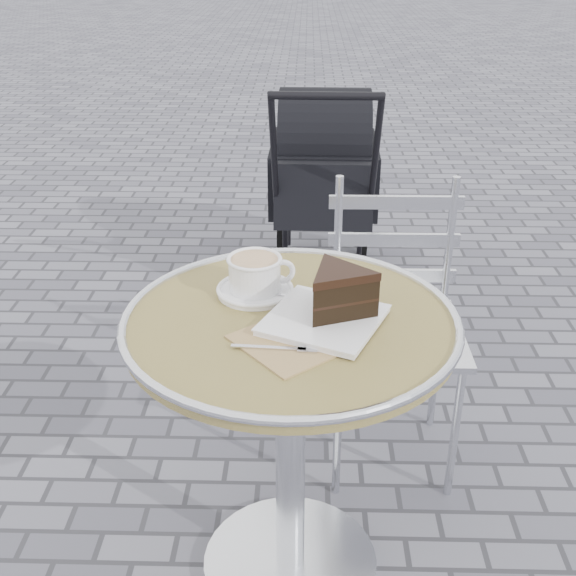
{
  "coord_description": "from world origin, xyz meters",
  "views": [
    {
      "loc": [
        0.03,
        -1.32,
        1.48
      ],
      "look_at": [
        -0.01,
        0.05,
        0.78
      ],
      "focal_mm": 45.0,
      "sensor_mm": 36.0,
      "label": 1
    }
  ],
  "objects_px": {
    "cappuccino_set": "(256,278)",
    "bistro_chair": "(393,292)",
    "cafe_table": "(291,383)",
    "baby_stroller": "(323,188)",
    "cake_plate_set": "(334,298)"
  },
  "relations": [
    {
      "from": "cafe_table",
      "to": "cake_plate_set",
      "type": "relative_size",
      "value": 2.11
    },
    {
      "from": "bistro_chair",
      "to": "baby_stroller",
      "type": "height_order",
      "value": "baby_stroller"
    },
    {
      "from": "cappuccino_set",
      "to": "baby_stroller",
      "type": "height_order",
      "value": "baby_stroller"
    },
    {
      "from": "cappuccino_set",
      "to": "baby_stroller",
      "type": "xyz_separation_m",
      "value": [
        0.18,
        1.59,
        -0.33
      ]
    },
    {
      "from": "cafe_table",
      "to": "cappuccino_set",
      "type": "bearing_deg",
      "value": 125.22
    },
    {
      "from": "bistro_chair",
      "to": "cafe_table",
      "type": "bearing_deg",
      "value": -118.59
    },
    {
      "from": "cake_plate_set",
      "to": "bistro_chair",
      "type": "xyz_separation_m",
      "value": [
        0.19,
        0.54,
        -0.26
      ]
    },
    {
      "from": "cafe_table",
      "to": "bistro_chair",
      "type": "relative_size",
      "value": 0.87
    },
    {
      "from": "cappuccino_set",
      "to": "bistro_chair",
      "type": "distance_m",
      "value": 0.61
    },
    {
      "from": "cafe_table",
      "to": "cappuccino_set",
      "type": "height_order",
      "value": "cappuccino_set"
    },
    {
      "from": "bistro_chair",
      "to": "cake_plate_set",
      "type": "bearing_deg",
      "value": -110.17
    },
    {
      "from": "cappuccino_set",
      "to": "bistro_chair",
      "type": "xyz_separation_m",
      "value": [
        0.37,
        0.42,
        -0.25
      ]
    },
    {
      "from": "cafe_table",
      "to": "baby_stroller",
      "type": "relative_size",
      "value": 0.76
    },
    {
      "from": "cappuccino_set",
      "to": "bistro_chair",
      "type": "height_order",
      "value": "bistro_chair"
    },
    {
      "from": "cafe_table",
      "to": "cake_plate_set",
      "type": "bearing_deg",
      "value": -6.33
    }
  ]
}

